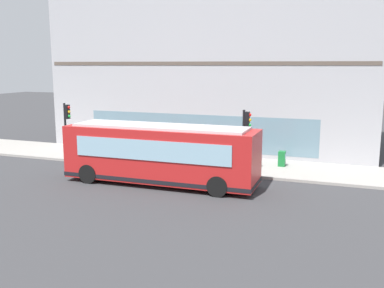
# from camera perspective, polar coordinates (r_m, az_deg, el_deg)

# --- Properties ---
(ground) EXTENTS (120.00, 120.00, 0.00)m
(ground) POSITION_cam_1_polar(r_m,az_deg,el_deg) (23.01, -5.42, -5.01)
(ground) COLOR #38383A
(sidewalk_curb) EXTENTS (4.58, 40.00, 0.15)m
(sidewalk_curb) POSITION_cam_1_polar(r_m,az_deg,el_deg) (27.34, -1.02, -2.31)
(sidewalk_curb) COLOR #9E9991
(sidewalk_curb) RESTS_ON ground
(building_corner) EXTENTS (9.62, 22.84, 11.22)m
(building_corner) POSITION_cam_1_polar(r_m,az_deg,el_deg) (33.37, 3.39, 9.54)
(building_corner) COLOR #A8A8AD
(building_corner) RESTS_ON ground
(city_bus_nearside) EXTENTS (2.65, 10.06, 3.07)m
(city_bus_nearside) POSITION_cam_1_polar(r_m,az_deg,el_deg) (22.29, -4.21, -1.38)
(city_bus_nearside) COLOR red
(city_bus_nearside) RESTS_ON ground
(traffic_light_near_corner) EXTENTS (0.32, 0.49, 3.50)m
(traffic_light_near_corner) POSITION_cam_1_polar(r_m,az_deg,el_deg) (24.13, 7.10, 1.97)
(traffic_light_near_corner) COLOR black
(traffic_light_near_corner) RESTS_ON sidewalk_curb
(traffic_light_down_block) EXTENTS (0.32, 0.49, 3.53)m
(traffic_light_down_block) POSITION_cam_1_polar(r_m,az_deg,el_deg) (28.87, -16.15, 3.07)
(traffic_light_down_block) COLOR black
(traffic_light_down_block) RESTS_ON sidewalk_curb
(fire_hydrant) EXTENTS (0.35, 0.35, 0.74)m
(fire_hydrant) POSITION_cam_1_polar(r_m,az_deg,el_deg) (27.57, -3.20, -1.29)
(fire_hydrant) COLOR yellow
(fire_hydrant) RESTS_ON sidewalk_curb
(pedestrian_near_hydrant) EXTENTS (0.32, 0.32, 1.57)m
(pedestrian_near_hydrant) POSITION_cam_1_polar(r_m,az_deg,el_deg) (26.58, 4.81, -0.58)
(pedestrian_near_hydrant) COLOR #3F8C4C
(pedestrian_near_hydrant) RESTS_ON sidewalk_curb
(pedestrian_walking_along_curb) EXTENTS (0.32, 0.32, 1.63)m
(pedestrian_walking_along_curb) POSITION_cam_1_polar(r_m,az_deg,el_deg) (25.80, 6.80, -0.87)
(pedestrian_walking_along_curb) COLOR #8C3F8C
(pedestrian_walking_along_curb) RESTS_ON sidewalk_curb
(pedestrian_by_light_pole) EXTENTS (0.32, 0.32, 1.68)m
(pedestrian_by_light_pole) POSITION_cam_1_polar(r_m,az_deg,el_deg) (29.23, -5.78, 0.54)
(pedestrian_by_light_pole) COLOR black
(pedestrian_by_light_pole) RESTS_ON sidewalk_curb
(pedestrian_near_building_entrance) EXTENTS (0.32, 0.32, 1.76)m
(pedestrian_near_building_entrance) POSITION_cam_1_polar(r_m,az_deg,el_deg) (28.74, -10.50, 0.36)
(pedestrian_near_building_entrance) COLOR #8C3F8C
(pedestrian_near_building_entrance) RESTS_ON sidewalk_curb
(newspaper_vending_box) EXTENTS (0.44, 0.42, 0.90)m
(newspaper_vending_box) POSITION_cam_1_polar(r_m,az_deg,el_deg) (26.25, 11.74, -1.89)
(newspaper_vending_box) COLOR #197233
(newspaper_vending_box) RESTS_ON sidewalk_curb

